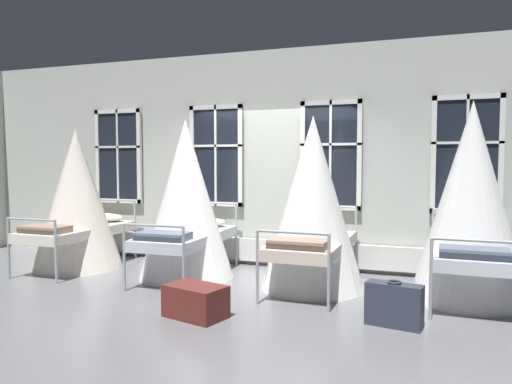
# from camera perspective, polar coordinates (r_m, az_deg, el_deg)

# --- Properties ---
(ground) EXTENTS (21.35, 21.35, 0.00)m
(ground) POSITION_cam_1_polar(r_m,az_deg,el_deg) (6.82, -0.94, -10.57)
(ground) COLOR slate
(back_wall_with_windows) EXTENTS (11.15, 0.10, 3.44)m
(back_wall_with_windows) POSITION_cam_1_polar(r_m,az_deg,el_deg) (7.72, 2.03, 3.97)
(back_wall_with_windows) COLOR #B2B7AD
(back_wall_with_windows) RESTS_ON ground
(window_bank) EXTENTS (6.63, 0.10, 2.53)m
(window_bank) POSITION_cam_1_polar(r_m,az_deg,el_deg) (7.63, 1.75, -1.57)
(window_bank) COLOR black
(window_bank) RESTS_ON ground
(cot_first) EXTENTS (1.37, 1.93, 2.19)m
(cot_first) POSITION_cam_1_polar(r_m,az_deg,el_deg) (8.05, -20.49, -0.96)
(cot_first) COLOR #9EA3A8
(cot_first) RESTS_ON ground
(cot_second) EXTENTS (1.37, 1.94, 2.27)m
(cot_second) POSITION_cam_1_polar(r_m,az_deg,el_deg) (6.98, -8.32, -1.12)
(cot_second) COLOR #9EA3A8
(cot_second) RESTS_ON ground
(cot_third) EXTENTS (1.37, 1.94, 2.27)m
(cot_third) POSITION_cam_1_polar(r_m,az_deg,el_deg) (6.34, 6.74, -1.59)
(cot_third) COLOR #9EA3A8
(cot_third) RESTS_ON ground
(cot_fourth) EXTENTS (1.37, 1.94, 2.40)m
(cot_fourth) POSITION_cam_1_polar(r_m,az_deg,el_deg) (6.29, 24.16, -1.36)
(cot_fourth) COLOR #9EA3A8
(cot_fourth) RESTS_ON ground
(suitcase_dark) EXTENTS (0.59, 0.31, 0.47)m
(suitcase_dark) POSITION_cam_1_polar(r_m,az_deg,el_deg) (5.19, 16.08, -12.74)
(suitcase_dark) COLOR #2D3342
(suitcase_dark) RESTS_ON ground
(travel_trunk) EXTENTS (0.72, 0.56, 0.35)m
(travel_trunk) POSITION_cam_1_polar(r_m,az_deg,el_deg) (5.32, -7.19, -12.75)
(travel_trunk) COLOR #5B231E
(travel_trunk) RESTS_ON ground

